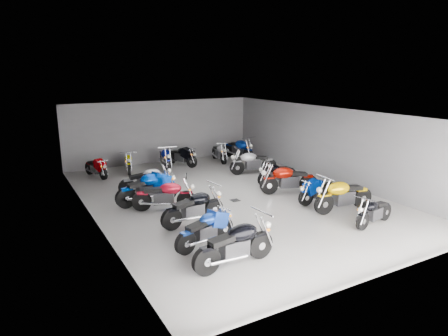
{
  "coord_description": "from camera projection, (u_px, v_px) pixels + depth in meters",
  "views": [
    {
      "loc": [
        -7.28,
        -12.63,
        4.73
      ],
      "look_at": [
        0.13,
        0.57,
        1.0
      ],
      "focal_mm": 32.0,
      "sensor_mm": 36.0,
      "label": 1
    }
  ],
  "objects": [
    {
      "name": "ground",
      "position": [
        228.0,
        197.0,
        15.28
      ],
      "size": [
        14.0,
        14.0,
        0.0
      ],
      "primitive_type": "plane",
      "color": "#9C9994",
      "rests_on": "ground"
    },
    {
      "name": "wall_back",
      "position": [
        162.0,
        132.0,
        20.83
      ],
      "size": [
        10.0,
        0.1,
        3.2
      ],
      "primitive_type": "cube",
      "color": "slate",
      "rests_on": "ground"
    },
    {
      "name": "wall_left",
      "position": [
        91.0,
        172.0,
        12.52
      ],
      "size": [
        0.1,
        14.0,
        3.2
      ],
      "primitive_type": "cube",
      "color": "slate",
      "rests_on": "ground"
    },
    {
      "name": "wall_right",
      "position": [
        328.0,
        144.0,
        17.27
      ],
      "size": [
        0.1,
        14.0,
        3.2
      ],
      "primitive_type": "cube",
      "color": "slate",
      "rests_on": "ground"
    },
    {
      "name": "ceiling",
      "position": [
        229.0,
        113.0,
        14.51
      ],
      "size": [
        10.0,
        14.0,
        0.04
      ],
      "primitive_type": "cube",
      "color": "black",
      "rests_on": "wall_back"
    },
    {
      "name": "drain_grate",
      "position": [
        235.0,
        200.0,
        14.86
      ],
      "size": [
        0.32,
        0.32,
        0.01
      ],
      "primitive_type": "cube",
      "color": "black",
      "rests_on": "ground"
    },
    {
      "name": "motorcycle_left_a",
      "position": [
        236.0,
        245.0,
        9.78
      ],
      "size": [
        2.33,
        0.49,
        1.02
      ],
      "rotation": [
        0.0,
        0.0,
        -1.51
      ],
      "color": "black",
      "rests_on": "ground"
    },
    {
      "name": "motorcycle_left_b",
      "position": [
        206.0,
        229.0,
        10.91
      ],
      "size": [
        2.01,
        0.68,
        0.9
      ],
      "rotation": [
        0.0,
        0.0,
        -1.3
      ],
      "color": "black",
      "rests_on": "ground"
    },
    {
      "name": "motorcycle_left_c",
      "position": [
        194.0,
        208.0,
        12.46
      ],
      "size": [
        2.22,
        0.51,
        0.98
      ],
      "rotation": [
        0.0,
        0.0,
        -1.45
      ],
      "color": "black",
      "rests_on": "ground"
    },
    {
      "name": "motorcycle_left_d",
      "position": [
        165.0,
        196.0,
        13.7
      ],
      "size": [
        2.06,
        1.06,
        0.97
      ],
      "rotation": [
        0.0,
        0.0,
        -2.01
      ],
      "color": "black",
      "rests_on": "ground"
    },
    {
      "name": "motorcycle_left_e",
      "position": [
        148.0,
        188.0,
        14.39
      ],
      "size": [
        2.39,
        0.53,
        1.05
      ],
      "rotation": [
        0.0,
        0.0,
        -1.48
      ],
      "color": "black",
      "rests_on": "ground"
    },
    {
      "name": "motorcycle_left_f",
      "position": [
        147.0,
        180.0,
        15.63
      ],
      "size": [
        2.18,
        0.46,
        0.96
      ],
      "rotation": [
        0.0,
        0.0,
        -1.63
      ],
      "color": "black",
      "rests_on": "ground"
    },
    {
      "name": "motorcycle_right_a",
      "position": [
        374.0,
        212.0,
        12.4
      ],
      "size": [
        1.84,
        0.49,
        0.81
      ],
      "rotation": [
        0.0,
        0.0,
        1.75
      ],
      "color": "black",
      "rests_on": "ground"
    },
    {
      "name": "motorcycle_right_b",
      "position": [
        343.0,
        195.0,
        13.61
      ],
      "size": [
        2.37,
        0.52,
        1.04
      ],
      "rotation": [
        0.0,
        0.0,
        1.48
      ],
      "color": "black",
      "rests_on": "ground"
    },
    {
      "name": "motorcycle_right_c",
      "position": [
        320.0,
        190.0,
        14.49
      ],
      "size": [
        1.96,
        0.38,
        0.86
      ],
      "rotation": [
        0.0,
        0.0,
        1.57
      ],
      "color": "black",
      "rests_on": "ground"
    },
    {
      "name": "motorcycle_right_d",
      "position": [
        288.0,
        179.0,
        15.6
      ],
      "size": [
        2.25,
        0.94,
        1.03
      ],
      "rotation": [
        0.0,
        0.0,
        1.23
      ],
      "color": "black",
      "rests_on": "ground"
    },
    {
      "name": "motorcycle_right_e",
      "position": [
        277.0,
        173.0,
        16.91
      ],
      "size": [
        1.96,
        0.38,
        0.86
      ],
      "rotation": [
        0.0,
        0.0,
        1.57
      ],
      "color": "black",
      "rests_on": "ground"
    },
    {
      "name": "motorcycle_right_f",
      "position": [
        253.0,
        162.0,
        18.55
      ],
      "size": [
        2.22,
        0.73,
        0.99
      ],
      "rotation": [
        0.0,
        0.0,
        1.31
      ],
      "color": "black",
      "rests_on": "ground"
    },
    {
      "name": "motorcycle_back_a",
      "position": [
        96.0,
        167.0,
        17.98
      ],
      "size": [
        0.63,
        1.84,
        0.83
      ],
      "rotation": [
        0.0,
        0.0,
        3.42
      ],
      "color": "black",
      "rests_on": "ground"
    },
    {
      "name": "motorcycle_back_b",
      "position": [
        128.0,
        162.0,
        18.94
      ],
      "size": [
        0.63,
        1.95,
        0.87
      ],
      "rotation": [
        0.0,
        0.0,
        2.89
      ],
      "color": "black",
      "rests_on": "ground"
    },
    {
      "name": "motorcycle_back_c",
      "position": [
        165.0,
        158.0,
        19.39
      ],
      "size": [
        0.64,
        2.27,
        1.01
      ],
      "rotation": [
        0.0,
        0.0,
        2.94
      ],
      "color": "black",
      "rests_on": "ground"
    },
    {
      "name": "motorcycle_back_d",
      "position": [
        181.0,
        156.0,
        20.11
      ],
      "size": [
        0.98,
        1.92,
        0.9
      ],
      "rotation": [
        0.0,
        0.0,
        3.57
      ],
      "color": "black",
      "rests_on": "ground"
    },
    {
      "name": "motorcycle_back_e",
      "position": [
        219.0,
        152.0,
        21.05
      ],
      "size": [
        0.53,
        2.04,
        0.9
      ],
      "rotation": [
        0.0,
        0.0,
        2.97
      ],
      "color": "black",
      "rests_on": "ground"
    },
    {
      "name": "motorcycle_back_f",
      "position": [
        239.0,
        149.0,
        21.55
      ],
      "size": [
        0.55,
        2.39,
        1.05
      ],
      "rotation": [
        0.0,
        0.0,
        3.26
      ],
      "color": "black",
      "rests_on": "ground"
    }
  ]
}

